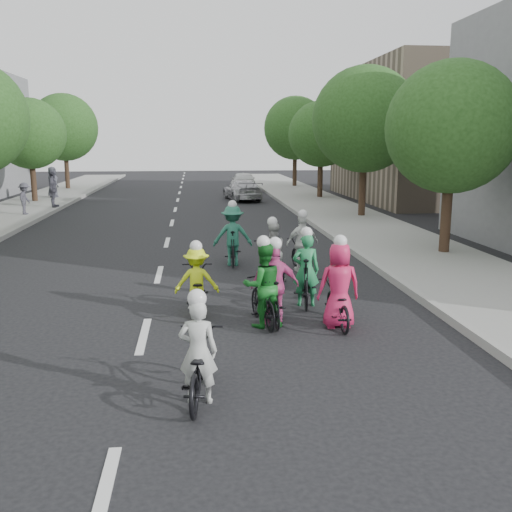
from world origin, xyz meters
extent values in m
plane|color=black|center=(0.00, 0.00, 0.00)|extent=(120.00, 120.00, 0.00)
cube|color=gray|center=(8.00, 10.00, 0.07)|extent=(4.00, 80.00, 0.15)
cube|color=#999993|center=(6.05, 10.00, 0.09)|extent=(0.18, 80.00, 0.18)
cube|color=gray|center=(16.00, 24.00, 4.00)|extent=(10.00, 14.00, 8.00)
cylinder|color=black|center=(-8.20, 24.00, 1.14)|extent=(0.32, 0.32, 2.27)
sphere|color=#1F4617|center=(-8.20, 24.00, 3.97)|extent=(4.00, 4.00, 4.00)
cylinder|color=black|center=(-8.20, 33.00, 1.24)|extent=(0.32, 0.32, 2.48)
sphere|color=#1F4617|center=(-8.20, 33.00, 4.53)|extent=(4.80, 4.80, 4.80)
cylinder|color=black|center=(8.80, 6.60, 1.14)|extent=(0.32, 0.32, 2.27)
sphere|color=#1F4617|center=(8.80, 6.60, 3.97)|extent=(4.00, 4.00, 4.00)
cylinder|color=black|center=(8.80, 15.60, 1.24)|extent=(0.32, 0.32, 2.48)
sphere|color=#1F4617|center=(8.80, 15.60, 4.53)|extent=(4.80, 4.80, 4.80)
cylinder|color=black|center=(8.80, 24.60, 1.14)|extent=(0.32, 0.32, 2.27)
sphere|color=#1F4617|center=(8.80, 24.60, 3.97)|extent=(4.00, 4.00, 4.00)
cylinder|color=black|center=(8.80, 33.60, 1.24)|extent=(0.32, 0.32, 2.48)
sphere|color=#1F4617|center=(8.80, 33.60, 4.53)|extent=(4.80, 4.80, 4.80)
imported|color=black|center=(1.00, -2.77, 0.47)|extent=(0.85, 1.84, 0.93)
imported|color=#BCBFBB|center=(1.00, -2.87, 0.74)|extent=(0.58, 0.42, 1.47)
sphere|color=silver|center=(1.00, -2.87, 1.49)|extent=(0.26, 0.26, 0.26)
imported|color=black|center=(2.29, 0.42, 0.48)|extent=(0.71, 1.66, 0.97)
imported|color=#186D22|center=(2.29, 0.32, 0.83)|extent=(0.90, 0.75, 1.66)
sphere|color=silver|center=(2.29, 0.32, 1.68)|extent=(0.26, 0.26, 0.26)
imported|color=black|center=(1.01, 1.33, 0.49)|extent=(0.71, 1.88, 0.97)
imported|color=#E2FF1C|center=(1.01, 1.23, 0.71)|extent=(0.94, 0.56, 1.43)
sphere|color=silver|center=(1.01, 1.23, 1.45)|extent=(0.26, 0.26, 0.26)
imported|color=black|center=(2.53, 0.47, 0.46)|extent=(0.45, 1.55, 0.93)
imported|color=#D54B93|center=(2.53, 0.37, 0.81)|extent=(0.95, 0.40, 1.61)
sphere|color=silver|center=(2.53, 0.37, 1.63)|extent=(0.26, 0.26, 0.26)
imported|color=black|center=(3.74, 0.21, 0.43)|extent=(0.58, 1.64, 0.86)
imported|color=#CD2052|center=(3.74, 0.11, 0.84)|extent=(0.82, 0.54, 1.68)
sphere|color=silver|center=(3.74, 0.11, 1.70)|extent=(0.26, 0.26, 0.26)
imported|color=black|center=(3.39, 1.74, 0.55)|extent=(0.75, 1.87, 1.09)
imported|color=#24864D|center=(3.39, 1.64, 0.80)|extent=(0.63, 0.46, 1.61)
sphere|color=silver|center=(3.39, 1.64, 1.63)|extent=(0.26, 0.26, 0.26)
imported|color=black|center=(2.96, 3.98, 0.50)|extent=(0.97, 2.00, 1.01)
imported|color=silver|center=(2.96, 3.88, 0.77)|extent=(0.83, 0.70, 1.54)
sphere|color=silver|center=(2.96, 3.88, 1.56)|extent=(0.26, 0.26, 0.26)
imported|color=black|center=(2.08, 6.07, 0.52)|extent=(0.57, 1.75, 1.04)
imported|color=#256F55|center=(2.08, 5.97, 0.88)|extent=(1.16, 0.70, 1.75)
sphere|color=silver|center=(2.08, 5.97, 1.77)|extent=(0.26, 0.26, 0.26)
imported|color=black|center=(3.95, 5.09, 0.43)|extent=(0.83, 1.71, 0.86)
imported|color=white|center=(3.95, 4.99, 0.79)|extent=(0.98, 0.53, 1.58)
sphere|color=silver|center=(3.95, 4.99, 1.60)|extent=(0.26, 0.26, 0.26)
imported|color=#AEADB2|center=(3.94, 24.42, 0.62)|extent=(2.34, 4.48, 1.24)
imported|color=white|center=(4.53, 30.40, 0.72)|extent=(1.79, 4.24, 1.43)
imported|color=#45434E|center=(-6.95, 17.60, 0.90)|extent=(0.60, 0.99, 1.50)
imported|color=#4B4B57|center=(-6.30, 20.47, 1.10)|extent=(0.50, 1.13, 1.91)
imported|color=#4C4D58|center=(-7.63, 26.07, 1.09)|extent=(0.80, 1.03, 1.87)
camera|label=1|loc=(0.99, -10.30, 3.57)|focal=40.00mm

